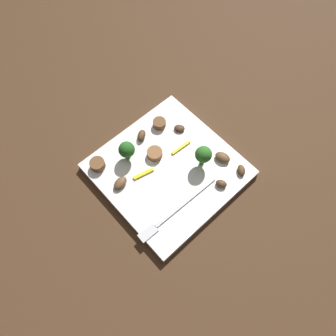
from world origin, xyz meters
TOP-DOWN VIEW (x-y plane):
  - ground_plane at (0.00, 0.00)m, footprint 1.40×1.40m
  - plate at (0.00, 0.00)m, footprint 0.25×0.25m
  - fork at (0.05, 0.07)m, footprint 0.18×0.02m
  - broccoli_floret_0 at (-0.06, 0.04)m, footprint 0.03×0.03m
  - broccoli_floret_1 at (0.04, -0.07)m, footprint 0.03×0.03m
  - sausage_slice_0 at (-0.00, -0.04)m, footprint 0.04×0.04m
  - sausage_slice_1 at (0.10, -0.09)m, footprint 0.04×0.04m
  - sausage_slice_2 at (-0.05, -0.08)m, footprint 0.03×0.03m
  - mushroom_0 at (-0.09, 0.06)m, footprint 0.03×0.04m
  - mushroom_1 at (-0.01, -0.09)m, footprint 0.03×0.03m
  - mushroom_2 at (-0.08, -0.05)m, footprint 0.03×0.03m
  - mushroom_3 at (-0.10, 0.10)m, footprint 0.03×0.03m
  - mushroom_4 at (-0.05, 0.09)m, footprint 0.02×0.03m
  - mushroom_5 at (0.09, -0.04)m, footprint 0.03×0.02m
  - pepper_strip_1 at (-0.05, -0.02)m, footprint 0.05×0.01m
  - pepper_strip_3 at (0.04, -0.02)m, footprint 0.04×0.02m

SIDE VIEW (x-z plane):
  - ground_plane at x=0.00m, z-range 0.00..0.00m
  - plate at x=0.00m, z-range 0.00..0.02m
  - fork at x=0.05m, z-range 0.02..0.02m
  - pepper_strip_3 at x=0.04m, z-range 0.02..0.02m
  - pepper_strip_1 at x=-0.05m, z-range 0.02..0.02m
  - mushroom_2 at x=-0.08m, z-range 0.02..0.03m
  - mushroom_3 at x=-0.10m, z-range 0.02..0.03m
  - mushroom_4 at x=-0.05m, z-range 0.02..0.03m
  - mushroom_5 at x=0.09m, z-range 0.02..0.03m
  - sausage_slice_0 at x=0.00m, z-range 0.02..0.03m
  - mushroom_1 at x=-0.01m, z-range 0.02..0.03m
  - mushroom_0 at x=-0.09m, z-range 0.02..0.03m
  - sausage_slice_2 at x=-0.05m, z-range 0.02..0.03m
  - sausage_slice_1 at x=0.10m, z-range 0.02..0.03m
  - broccoli_floret_1 at x=0.04m, z-range 0.02..0.07m
  - broccoli_floret_0 at x=-0.06m, z-range 0.02..0.08m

